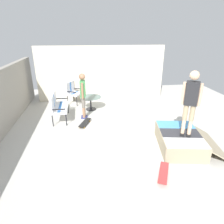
{
  "coord_description": "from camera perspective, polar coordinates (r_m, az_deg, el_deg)",
  "views": [
    {
      "loc": [
        -5.62,
        1.18,
        3.14
      ],
      "look_at": [
        0.29,
        0.43,
        0.7
      ],
      "focal_mm": 31.64,
      "sensor_mm": 36.0,
      "label": 1
    }
  ],
  "objects": [
    {
      "name": "ground_plane",
      "position": [
        6.57,
        4.06,
        -6.85
      ],
      "size": [
        12.0,
        12.0,
        0.1
      ],
      "primitive_type": "cube",
      "color": "beige"
    },
    {
      "name": "house_facade",
      "position": [
        9.63,
        -3.04,
        11.08
      ],
      "size": [
        0.23,
        6.0,
        2.56
      ],
      "color": "beige",
      "rests_on": "ground_plane"
    },
    {
      "name": "skate_ramp",
      "position": [
        6.1,
        19.11,
        -7.59
      ],
      "size": [
        1.9,
        1.97,
        0.46
      ],
      "color": "tan",
      "rests_on": "ground_plane"
    },
    {
      "name": "patio_bench",
      "position": [
        7.65,
        -15.64,
        2.13
      ],
      "size": [
        1.26,
        0.58,
        1.02
      ],
      "color": "black",
      "rests_on": "ground_plane"
    },
    {
      "name": "patio_chair_near_house",
      "position": [
        9.32,
        -11.36,
        6.08
      ],
      "size": [
        0.8,
        0.77,
        1.02
      ],
      "color": "black",
      "rests_on": "ground_plane"
    },
    {
      "name": "patio_table",
      "position": [
        8.48,
        -6.17,
        3.3
      ],
      "size": [
        0.9,
        0.9,
        0.57
      ],
      "color": "black",
      "rests_on": "ground_plane"
    },
    {
      "name": "person_watching",
      "position": [
        7.48,
        -8.39,
        5.54
      ],
      "size": [
        0.48,
        0.26,
        1.73
      ],
      "color": "navy",
      "rests_on": "ground_plane"
    },
    {
      "name": "person_skater",
      "position": [
        5.51,
        21.85,
        3.52
      ],
      "size": [
        0.34,
        0.43,
        1.79
      ],
      "color": "black",
      "rests_on": "skate_ramp"
    },
    {
      "name": "skateboard_by_bench",
      "position": [
        7.21,
        -7.84,
        -3.04
      ],
      "size": [
        0.82,
        0.47,
        0.1
      ],
      "color": "black",
      "rests_on": "ground_plane"
    },
    {
      "name": "skateboard_spare",
      "position": [
        4.96,
        14.65,
        -16.59
      ],
      "size": [
        0.81,
        0.53,
        0.1
      ],
      "color": "#B23838",
      "rests_on": "ground_plane"
    }
  ]
}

